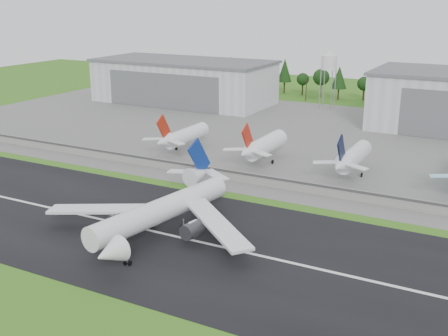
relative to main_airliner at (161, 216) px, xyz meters
The scene contains 13 objects.
ground 14.88m from the main_airliner, 137.07° to the right, with size 600.00×600.00×0.00m, color #2F6818.
runway 11.38m from the main_airliner, behind, with size 320.00×60.00×0.10m, color black.
runway_centerline 11.35m from the main_airliner, behind, with size 220.00×1.00×0.02m, color white.
apron 111.01m from the main_airliner, 95.32° to the left, with size 320.00×150.00×0.10m, color slate.
blast_fence 46.67m from the main_airliner, 102.76° to the left, with size 240.00×0.61×3.50m.
hangar_west 179.81m from the main_airliner, 120.16° to the left, with size 97.00×44.00×23.20m.
water_tower 177.19m from the main_airliner, 94.98° to the left, with size 8.40×8.40×29.40m.
utility_poles 190.77m from the main_airliner, 93.09° to the left, with size 230.00×3.00×12.00m, color black, non-canonical shape.
treeline 205.75m from the main_airliner, 92.87° to the left, with size 320.00×16.00×22.00m, color black, non-canonical shape.
main_airliner is the anchor object (origin of this frame).
parked_jet_red_a 76.08m from the main_airliner, 118.30° to the left, with size 7.36×31.29×16.57m.
parked_jet_red_b 67.12m from the main_airliner, 92.87° to the left, with size 7.36×31.29×16.87m.
parked_jet_navy 72.58m from the main_airliner, 67.40° to the left, with size 7.36×31.29×16.74m.
Camera 1 is at (83.42, -95.10, 55.91)m, focal length 45.00 mm.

